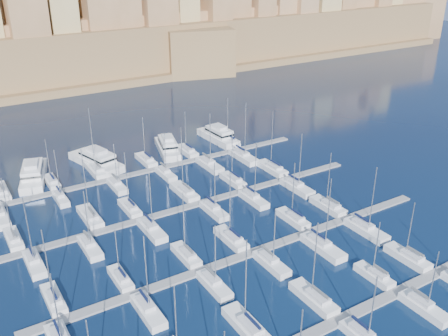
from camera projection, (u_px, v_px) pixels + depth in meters
ground at (220, 225)px, 101.86m from camera, size 600.00×600.00×0.00m
pontoon_near at (336, 322)px, 75.34m from camera, size 84.00×2.00×0.40m
pontoon_mid_near at (253, 252)px, 92.44m from camera, size 84.00×2.00×0.40m
pontoon_mid_far at (196, 204)px, 109.55m from camera, size 84.00×2.00×0.40m
pontoon_far at (155, 169)px, 126.65m from camera, size 84.00×2.00×0.40m
sailboat_2 at (247, 326)px, 73.72m from camera, size 2.93×9.78×15.74m
sailboat_3 at (314, 298)px, 79.64m from camera, size 2.81×9.36×14.62m
sailboat_4 at (375, 276)px, 85.09m from camera, size 2.28×7.61×11.26m
sailboat_5 at (408, 257)px, 90.02m from camera, size 2.69×8.98×11.96m
sailboat_10 at (424, 307)px, 77.64m from camera, size 2.53×8.45×11.59m
sailboat_12 at (54, 299)px, 79.34m from camera, size 2.46×8.21×13.63m
sailboat_13 at (121, 279)px, 84.35m from camera, size 2.23×7.44×10.50m
sailboat_14 at (186, 255)px, 90.65m from camera, size 2.45×8.16×13.54m
sailboat_15 at (231, 239)px, 95.73m from camera, size 2.70×9.00×14.59m
sailboat_16 at (293, 219)px, 102.73m from camera, size 2.58×8.61×13.39m
sailboat_17 at (328, 206)px, 107.67m from camera, size 2.76×9.21×13.27m
sailboat_19 at (148, 310)px, 76.93m from camera, size 2.64×8.80×14.73m
sailboat_20 at (214, 285)px, 82.84m from camera, size 2.50×8.32×12.61m
sailboat_21 at (271, 263)px, 88.42m from camera, size 2.53×8.42×11.87m
sailboat_22 at (322, 247)px, 93.20m from camera, size 3.00×10.00×15.37m
sailboat_23 at (366, 230)px, 98.74m from camera, size 2.95×9.83×14.84m
sailboat_24 at (14, 239)px, 95.59m from camera, size 2.54×8.46×13.76m
sailboat_25 at (90, 217)px, 103.36m from camera, size 2.95×9.83×16.04m
sailboat_26 at (130, 208)px, 106.84m from camera, size 2.50×8.33×13.73m
sailboat_27 at (184, 192)px, 113.80m from camera, size 2.91×9.71×16.49m
sailboat_28 at (233, 180)px, 119.45m from camera, size 2.55×8.49×13.05m
sailboat_29 at (272, 168)px, 125.74m from camera, size 2.95×9.83×16.02m
sailboat_30 at (34, 263)px, 88.32m from camera, size 2.58×8.60×14.37m
sailboat_31 at (90, 247)px, 93.13m from camera, size 2.57×8.57×12.93m
sailboat_32 at (152, 230)px, 98.76m from camera, size 2.79×9.31×13.77m
sailboat_33 at (214, 210)px, 105.98m from camera, size 2.57×8.55×12.31m
sailboat_34 at (253, 199)px, 110.70m from camera, size 2.64×8.81×14.64m
sailboat_35 at (297, 187)px, 116.08m from camera, size 2.91×9.71×14.45m
sailboat_36 at (1, 192)px, 113.83m from camera, size 2.87×9.56×15.29m
sailboat_37 at (52, 182)px, 118.62m from camera, size 2.43×8.11×11.67m
sailboat_38 at (96, 170)px, 125.03m from camera, size 3.27×10.89×16.96m
sailboat_39 at (146, 160)px, 130.63m from camera, size 2.72×9.06×12.60m
sailboat_40 at (187, 151)px, 136.35m from camera, size 2.68×8.93×12.11m
sailboat_41 at (229, 142)px, 142.75m from camera, size 2.68×8.94×13.92m
sailboat_43 at (61, 198)px, 110.97m from camera, size 2.22×7.39×12.81m
sailboat_44 at (117, 186)px, 116.81m from camera, size 2.49×8.30×11.60m
sailboat_45 at (166, 174)px, 122.91m from camera, size 2.44×8.13×11.75m
sailboat_46 at (209, 165)px, 127.85m from camera, size 3.01×10.02×14.87m
sailboat_47 at (243, 157)px, 132.62m from camera, size 3.14×10.48×16.14m
motor_yacht_a at (33, 174)px, 120.56m from camera, size 9.97×18.13×5.25m
motor_yacht_b at (97, 160)px, 128.40m from camera, size 10.00×18.86×5.25m
motor_yacht_c at (167, 147)px, 136.69m from camera, size 8.43×16.03×5.25m
motor_yacht_d at (218, 135)px, 144.65m from camera, size 5.50×15.95×5.25m
fortified_city at (35, 39)px, 216.44m from camera, size 460.00×108.95×59.52m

